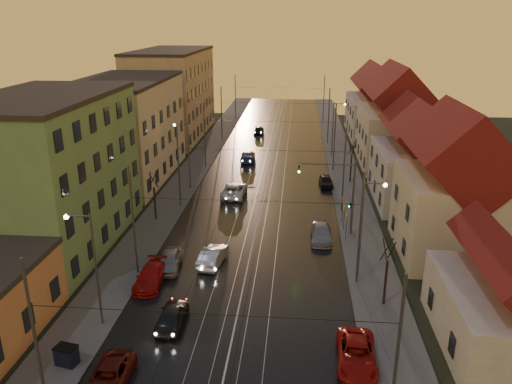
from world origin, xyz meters
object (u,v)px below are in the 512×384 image
(driving_car_1, at_px, (213,256))
(driving_car_2, at_px, (234,190))
(parked_right_1, at_px, (321,233))
(driving_car_0, at_px, (172,316))
(parked_left_3, at_px, (169,261))
(driving_car_4, at_px, (259,130))
(traffic_light_mast, at_px, (342,189))
(parked_left_1, at_px, (109,377))
(parked_right_2, at_px, (326,181))
(parked_left_2, at_px, (151,276))
(street_lamp_0, at_px, (90,259))
(parked_right_0, at_px, (357,354))
(street_lamp_2, at_px, (186,149))
(street_lamp_3, at_px, (335,124))
(driving_car_3, at_px, (248,156))
(dumpster, at_px, (67,356))
(street_lamp_1, at_px, (366,220))

(driving_car_1, xyz_separation_m, driving_car_2, (-0.32, 16.53, 0.02))
(driving_car_2, height_order, parked_right_1, driving_car_2)
(driving_car_0, relative_size, parked_left_3, 0.99)
(driving_car_4, bearing_deg, traffic_light_mast, 103.98)
(parked_left_3, relative_size, parked_right_1, 0.91)
(driving_car_0, xyz_separation_m, parked_left_1, (-2.04, -6.09, -0.09))
(parked_right_1, relative_size, parked_right_2, 1.22)
(parked_right_1, bearing_deg, parked_left_2, -145.31)
(street_lamp_0, height_order, parked_right_0, street_lamp_0)
(driving_car_0, distance_m, parked_right_1, 17.71)
(parked_right_2, bearing_deg, driving_car_0, -114.47)
(driving_car_2, bearing_deg, street_lamp_2, -19.22)
(street_lamp_2, height_order, street_lamp_3, same)
(street_lamp_3, height_order, driving_car_3, street_lamp_3)
(street_lamp_0, height_order, dumpster, street_lamp_0)
(street_lamp_3, bearing_deg, driving_car_0, -106.91)
(parked_left_2, bearing_deg, parked_left_1, -86.62)
(traffic_light_mast, xyz_separation_m, parked_left_1, (-14.19, -21.70, -3.97))
(traffic_light_mast, xyz_separation_m, parked_right_1, (-1.79, -1.24, -3.93))
(parked_left_1, bearing_deg, dumpster, 153.12)
(parked_right_2, height_order, dumpster, parked_right_2)
(driving_car_1, height_order, parked_right_1, driving_car_1)
(driving_car_1, bearing_deg, traffic_light_mast, -140.80)
(driving_car_2, relative_size, parked_right_0, 1.11)
(street_lamp_0, distance_m, traffic_light_mast, 23.42)
(driving_car_4, height_order, parked_right_1, driving_car_4)
(street_lamp_0, xyz_separation_m, driving_car_1, (6.19, 9.22, -4.15))
(driving_car_0, distance_m, driving_car_3, 40.32)
(street_lamp_0, bearing_deg, parked_right_0, -8.79)
(street_lamp_2, xyz_separation_m, street_lamp_3, (18.21, 16.00, 0.00))
(driving_car_2, relative_size, dumpster, 4.53)
(street_lamp_3, distance_m, parked_left_3, 39.27)
(parked_left_2, bearing_deg, traffic_light_mast, 33.59)
(parked_left_2, bearing_deg, dumpster, -103.85)
(driving_car_0, relative_size, parked_left_1, 0.93)
(parked_left_1, bearing_deg, parked_right_1, 57.69)
(driving_car_1, xyz_separation_m, parked_left_1, (-3.28, -14.91, -0.11))
(street_lamp_2, relative_size, driving_car_4, 1.94)
(street_lamp_3, distance_m, parked_left_2, 41.98)
(street_lamp_1, bearing_deg, dumpster, -146.40)
(parked_left_1, xyz_separation_m, parked_left_2, (-0.90, 11.20, 0.06))
(driving_car_2, bearing_deg, street_lamp_3, -122.29)
(driving_car_3, bearing_deg, parked_right_1, 106.47)
(street_lamp_3, relative_size, parked_left_3, 1.89)
(street_lamp_3, relative_size, driving_car_3, 1.59)
(dumpster, bearing_deg, street_lamp_1, 46.34)
(street_lamp_2, relative_size, parked_right_0, 1.63)
(driving_car_2, xyz_separation_m, dumpster, (-6.04, -29.96, -0.05))
(parked_left_1, relative_size, parked_right_2, 1.18)
(parked_right_2, bearing_deg, parked_left_1, -114.06)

